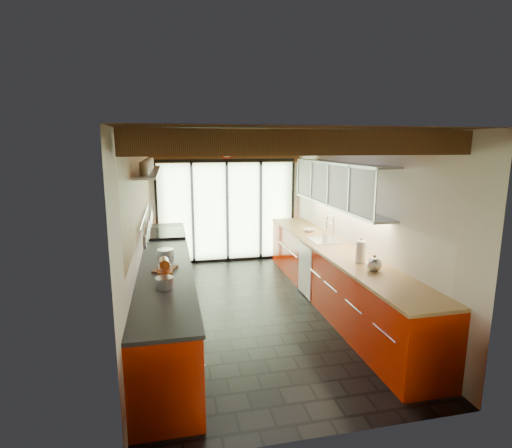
% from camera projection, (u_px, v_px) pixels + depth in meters
% --- Properties ---
extents(ground, '(5.50, 5.50, 0.00)m').
position_uv_depth(ground, '(254.00, 310.00, 6.05)').
color(ground, black).
rests_on(ground, ground).
extents(room_shell, '(5.50, 5.50, 5.50)m').
position_uv_depth(room_shell, '(254.00, 202.00, 5.73)').
color(room_shell, silver).
rests_on(room_shell, ground).
extents(ceiling_beams, '(3.14, 5.06, 4.90)m').
position_uv_depth(ceiling_beams, '(248.00, 145.00, 5.94)').
color(ceiling_beams, '#593316').
rests_on(ceiling_beams, ground).
extents(glass_door, '(2.95, 0.10, 2.90)m').
position_uv_depth(glass_door, '(227.00, 184.00, 8.31)').
color(glass_door, '#C6EAAD').
rests_on(glass_door, ground).
extents(left_counter, '(0.68, 5.00, 0.92)m').
position_uv_depth(left_counter, '(167.00, 287.00, 5.70)').
color(left_counter, '#B51C00').
rests_on(left_counter, ground).
extents(range_stove, '(0.66, 0.90, 0.97)m').
position_uv_depth(range_stove, '(167.00, 259.00, 7.09)').
color(range_stove, silver).
rests_on(range_stove, ground).
extents(right_counter, '(0.68, 5.00, 0.92)m').
position_uv_depth(right_counter, '(333.00, 275.00, 6.23)').
color(right_counter, '#B51C00').
rests_on(right_counter, ground).
extents(sink_assembly, '(0.45, 0.52, 0.43)m').
position_uv_depth(sink_assembly, '(326.00, 238.00, 6.52)').
color(sink_assembly, silver).
rests_on(sink_assembly, right_counter).
extents(upper_cabinets_right, '(0.34, 3.00, 3.00)m').
position_uv_depth(upper_cabinets_right, '(338.00, 184.00, 6.28)').
color(upper_cabinets_right, silver).
rests_on(upper_cabinets_right, ground).
extents(left_wall_fixtures, '(0.28, 2.60, 0.96)m').
position_uv_depth(left_wall_fixtures, '(148.00, 193.00, 5.68)').
color(left_wall_fixtures, silver).
rests_on(left_wall_fixtures, ground).
extents(stand_mixer, '(0.19, 0.30, 0.27)m').
position_uv_depth(stand_mixer, '(165.00, 271.00, 4.62)').
color(stand_mixer, '#AE410D').
rests_on(stand_mixer, left_counter).
extents(pot_large, '(0.24, 0.24, 0.13)m').
position_uv_depth(pot_large, '(165.00, 283.00, 4.35)').
color(pot_large, silver).
rests_on(pot_large, left_counter).
extents(pot_small, '(0.24, 0.24, 0.09)m').
position_uv_depth(pot_small, '(165.00, 252.00, 5.65)').
color(pot_small, silver).
rests_on(pot_small, left_counter).
extents(cutting_board, '(0.33, 0.38, 0.03)m').
position_uv_depth(cutting_board, '(165.00, 269.00, 5.00)').
color(cutting_board, brown).
rests_on(cutting_board, left_counter).
extents(kettle, '(0.23, 0.25, 0.22)m').
position_uv_depth(kettle, '(374.00, 263.00, 4.94)').
color(kettle, silver).
rests_on(kettle, right_counter).
extents(paper_towel, '(0.17, 0.17, 0.35)m').
position_uv_depth(paper_towel, '(361.00, 252.00, 5.29)').
color(paper_towel, white).
rests_on(paper_towel, right_counter).
extents(soap_bottle, '(0.11, 0.11, 0.19)m').
position_uv_depth(soap_bottle, '(325.00, 236.00, 6.48)').
color(soap_bottle, silver).
rests_on(soap_bottle, right_counter).
extents(bowl, '(0.21, 0.21, 0.05)m').
position_uv_depth(bowl, '(309.00, 230.00, 7.22)').
color(bowl, silver).
rests_on(bowl, right_counter).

